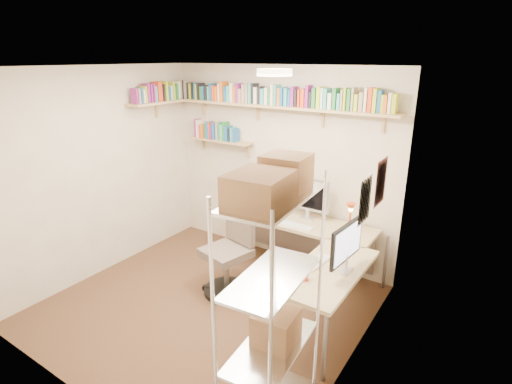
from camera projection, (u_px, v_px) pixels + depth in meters
ground at (207, 305)px, 4.38m from camera, size 3.20×3.20×0.00m
room_shell at (201, 169)px, 3.87m from camera, size 3.24×3.04×2.52m
wall_shelves at (243, 104)px, 4.97m from camera, size 3.12×1.09×0.80m
corner_desk at (297, 229)px, 4.59m from camera, size 2.02×1.80×1.22m
office_chair at (230, 256)px, 4.52m from camera, size 0.57×0.58×1.06m
wire_rack at (273, 263)px, 2.53m from camera, size 0.47×0.85×2.01m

